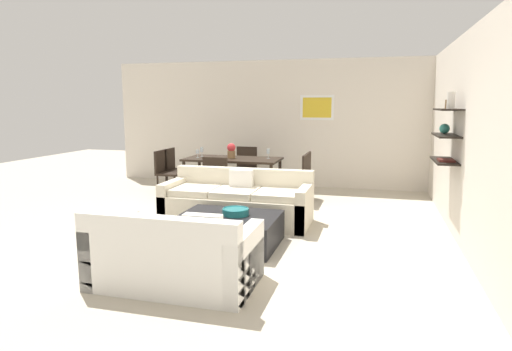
# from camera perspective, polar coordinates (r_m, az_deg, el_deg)

# --- Properties ---
(ground_plane) EXTENTS (18.00, 18.00, 0.00)m
(ground_plane) POSITION_cam_1_polar(r_m,az_deg,el_deg) (6.40, -2.92, -6.81)
(ground_plane) COLOR #BCB29E
(back_wall_unit) EXTENTS (8.40, 0.09, 2.70)m
(back_wall_unit) POSITION_cam_1_polar(r_m,az_deg,el_deg) (9.52, 5.46, 6.72)
(back_wall_unit) COLOR silver
(back_wall_unit) RESTS_ON ground
(right_wall_shelf_unit) EXTENTS (0.34, 8.20, 2.70)m
(right_wall_shelf_unit) POSITION_cam_1_polar(r_m,az_deg,el_deg) (6.54, 24.98, 4.72)
(right_wall_shelf_unit) COLOR silver
(right_wall_shelf_unit) RESTS_ON ground
(sofa_beige) EXTENTS (2.20, 0.90, 0.78)m
(sofa_beige) POSITION_cam_1_polar(r_m,az_deg,el_deg) (6.65, -2.42, -3.59)
(sofa_beige) COLOR beige
(sofa_beige) RESTS_ON ground
(loveseat_white) EXTENTS (1.58, 0.90, 0.78)m
(loveseat_white) POSITION_cam_1_polar(r_m,az_deg,el_deg) (4.46, -10.53, -10.31)
(loveseat_white) COLOR white
(loveseat_white) RESTS_ON ground
(coffee_table) EXTENTS (1.25, 1.00, 0.38)m
(coffee_table) POSITION_cam_1_polar(r_m,az_deg,el_deg) (5.61, -3.65, -7.13)
(coffee_table) COLOR black
(coffee_table) RESTS_ON ground
(decorative_bowl) EXTENTS (0.34, 0.34, 0.09)m
(decorative_bowl) POSITION_cam_1_polar(r_m,az_deg,el_deg) (5.58, -2.67, -4.68)
(decorative_bowl) COLOR #19666B
(decorative_bowl) RESTS_ON coffee_table
(dining_table) EXTENTS (1.81, 0.87, 0.75)m
(dining_table) POSITION_cam_1_polar(r_m,az_deg,el_deg) (8.39, -3.06, 1.78)
(dining_table) COLOR black
(dining_table) RESTS_ON ground
(dining_chair_head) EXTENTS (0.44, 0.44, 0.88)m
(dining_chair_head) POSITION_cam_1_polar(r_m,az_deg,el_deg) (9.21, -1.40, 1.38)
(dining_chair_head) COLOR black
(dining_chair_head) RESTS_ON ground
(dining_chair_right_near) EXTENTS (0.44, 0.44, 0.88)m
(dining_chair_right_near) POSITION_cam_1_polar(r_m,az_deg,el_deg) (7.91, 5.56, 0.02)
(dining_chair_right_near) COLOR black
(dining_chair_right_near) RESTS_ON ground
(dining_chair_left_far) EXTENTS (0.44, 0.44, 0.88)m
(dining_chair_left_far) POSITION_cam_1_polar(r_m,az_deg,el_deg) (9.09, -10.53, 1.11)
(dining_chair_left_far) COLOR black
(dining_chair_left_far) RESTS_ON ground
(dining_chair_left_near) EXTENTS (0.44, 0.44, 0.88)m
(dining_chair_left_near) POSITION_cam_1_polar(r_m,az_deg,el_deg) (8.74, -11.65, 0.75)
(dining_chair_left_near) COLOR black
(dining_chair_left_near) RESTS_ON ground
(dining_chair_right_far) EXTENTS (0.44, 0.44, 0.88)m
(dining_chair_right_far) POSITION_cam_1_polar(r_m,az_deg,el_deg) (8.30, 6.02, 0.45)
(dining_chair_right_far) COLOR black
(dining_chair_right_far) RESTS_ON ground
(dining_chair_foot) EXTENTS (0.44, 0.44, 0.88)m
(dining_chair_foot) POSITION_cam_1_polar(r_m,az_deg,el_deg) (7.63, -5.03, -0.32)
(dining_chair_foot) COLOR black
(dining_chair_foot) RESTS_ON ground
(wine_glass_right_far) EXTENTS (0.06, 0.06, 0.19)m
(wine_glass_right_far) POSITION_cam_1_polar(r_m,az_deg,el_deg) (8.29, 1.60, 3.12)
(wine_glass_right_far) COLOR silver
(wine_glass_right_far) RESTS_ON dining_table
(wine_glass_left_far) EXTENTS (0.06, 0.06, 0.18)m
(wine_glass_left_far) POSITION_cam_1_polar(r_m,az_deg,el_deg) (8.70, -7.07, 3.30)
(wine_glass_left_far) COLOR silver
(wine_glass_left_far) RESTS_ON dining_table
(wine_glass_left_near) EXTENTS (0.06, 0.06, 0.15)m
(wine_glass_left_near) POSITION_cam_1_polar(r_m,az_deg,el_deg) (8.51, -7.62, 3.04)
(wine_glass_left_near) COLOR silver
(wine_glass_left_near) RESTS_ON dining_table
(centerpiece_vase) EXTENTS (0.16, 0.16, 0.28)m
(centerpiece_vase) POSITION_cam_1_polar(r_m,az_deg,el_deg) (8.37, -3.23, 3.26)
(centerpiece_vase) COLOR olive
(centerpiece_vase) RESTS_ON dining_table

